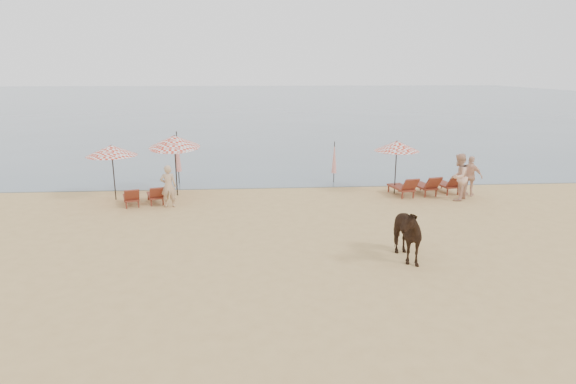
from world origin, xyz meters
name	(u,v)px	position (x,y,z in m)	size (l,w,h in m)	color
ground	(302,283)	(0.00, 0.00, 0.00)	(120.00, 120.00, 0.00)	tan
sea	(259,98)	(0.00, 80.00, 0.00)	(160.00, 140.00, 0.06)	#51606B
lounger_cluster_left	(144,196)	(-5.57, 7.65, 0.37)	(1.86, 1.82, 0.53)	maroon
lounger_cluster_right	(426,185)	(6.19, 8.40, 0.42)	(3.06, 2.18, 0.61)	maroon
umbrella_open_left_a	(112,150)	(-6.91, 8.53, 2.06)	(2.01, 2.01, 2.29)	black
umbrella_open_left_b	(174,141)	(-4.47, 9.08, 2.32)	(2.10, 2.14, 2.68)	black
umbrella_open_right	(397,146)	(4.91, 8.71, 2.08)	(1.90, 1.90, 2.32)	black
umbrella_closed_left	(177,152)	(-4.70, 11.22, 1.53)	(0.30, 0.30, 2.48)	black
umbrella_closed_right	(334,158)	(2.60, 10.90, 1.22)	(0.24, 0.24, 1.98)	black
cow	(402,232)	(2.97, 1.39, 0.80)	(0.87, 1.90, 1.60)	black
beachgoer_left	(168,186)	(-4.50, 7.27, 0.84)	(0.61, 0.40, 1.67)	tan
beachgoer_right_a	(459,177)	(7.18, 7.48, 0.97)	(0.94, 0.73, 1.94)	#D8A487
beachgoer_right_b	(470,176)	(7.97, 8.10, 0.86)	(1.00, 0.42, 1.71)	#E1AC8D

